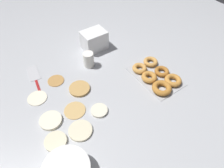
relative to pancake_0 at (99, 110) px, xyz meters
The scene contains 13 objects.
ground_plane 0.15m from the pancake_0, ahead, with size 3.00×3.00×0.00m, color #B2B5BA.
pancake_0 is the anchor object (origin of this frame).
pancake_1 0.14m from the pancake_0, 108.73° to the left, with size 0.11×0.11×0.01m, color beige.
pancake_2 0.34m from the pancake_0, 41.97° to the left, with size 0.10×0.10×0.01m, color silver.
pancake_3 0.18m from the pancake_0, ahead, with size 0.11×0.11×0.01m, color tan.
pancake_4 0.33m from the pancake_0, 16.87° to the left, with size 0.09×0.09×0.01m, color #B27F42.
pancake_5 0.24m from the pancake_0, 69.77° to the left, with size 0.11×0.11×0.01m, color silver.
pancake_6 0.25m from the pancake_0, 97.09° to the left, with size 0.10×0.10×0.01m, color beige.
pancake_7 0.12m from the pancake_0, 54.18° to the left, with size 0.11×0.11×0.01m, color tan.
donut_tray 0.39m from the pancake_0, 88.54° to the right, with size 0.31×0.20×0.04m.
container_stack 0.51m from the pancake_0, 28.44° to the right, with size 0.12×0.15×0.12m.
paper_cup 0.35m from the pancake_0, 21.55° to the right, with size 0.06×0.06×0.09m.
spatula 0.45m from the pancake_0, 23.82° to the left, with size 0.29×0.08×0.01m.
Camera 1 is at (-0.65, 0.27, 0.83)m, focal length 32.00 mm.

